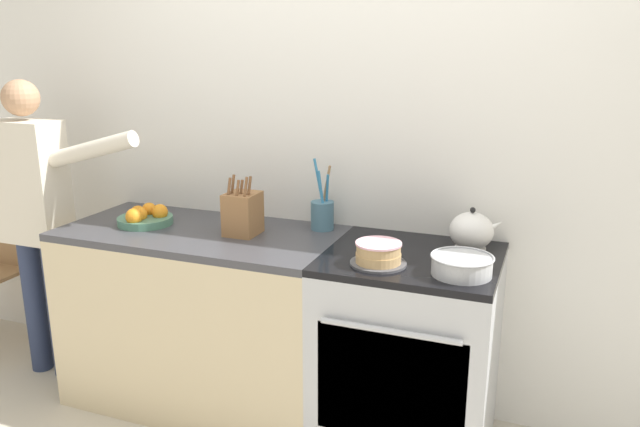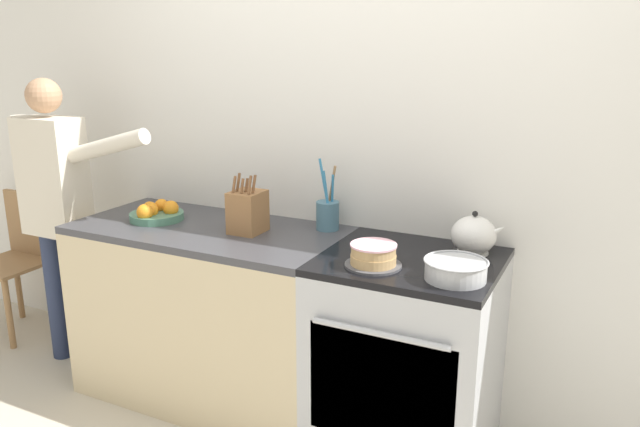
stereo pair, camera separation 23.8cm
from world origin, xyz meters
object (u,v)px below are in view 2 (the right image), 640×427
fruit_bowl (156,213)px  person_baker (57,200)px  stove_range (406,357)px  mixing_bowl (456,270)px  layer_cake (373,256)px  knife_block (248,211)px  dining_chair (20,253)px  tea_kettle (474,235)px  utensil_crock (328,214)px

fruit_bowl → person_baker: person_baker is taller
stove_range → fruit_bowl: (-1.32, -0.01, 0.48)m
mixing_bowl → fruit_bowl: (-1.54, 0.14, -0.00)m
layer_cake → person_baker: 1.85m
layer_cake → person_baker: person_baker is taller
mixing_bowl → knife_block: bearing=170.5°
mixing_bowl → dining_chair: 2.81m
person_baker → knife_block: bearing=11.0°
mixing_bowl → fruit_bowl: 1.55m
mixing_bowl → fruit_bowl: size_ratio=0.91×
tea_kettle → mixing_bowl: (0.01, -0.33, -0.04)m
stove_range → dining_chair: 2.54m
tea_kettle → fruit_bowl: size_ratio=0.87×
layer_cake → knife_block: knife_block is taller
mixing_bowl → dining_chair: mixing_bowl is taller
stove_range → utensil_crock: utensil_crock is taller
person_baker → dining_chair: bearing=169.7°
tea_kettle → knife_block: size_ratio=0.82×
stove_range → knife_block: bearing=178.7°
stove_range → layer_cake: 0.52m
knife_block → fruit_bowl: 0.53m
mixing_bowl → person_baker: person_baker is taller
utensil_crock → person_baker: 1.49m
knife_block → fruit_bowl: knife_block is taller
layer_cake → mixing_bowl: 0.33m
layer_cake → tea_kettle: bearing=46.6°
knife_block → dining_chair: knife_block is taller
person_baker → dining_chair: 0.76m
mixing_bowl → knife_block: 1.04m
tea_kettle → dining_chair: bearing=-178.6°
stove_range → utensil_crock: 0.75m
fruit_bowl → dining_chair: (-1.22, 0.13, -0.43)m
layer_cake → knife_block: bearing=166.1°
fruit_bowl → person_baker: 0.63m
layer_cake → knife_block: size_ratio=0.81×
person_baker → dining_chair: (-0.59, 0.18, -0.44)m
fruit_bowl → dining_chair: 1.30m
mixing_bowl → utensil_crock: (-0.71, 0.37, 0.04)m
utensil_crock → fruit_bowl: size_ratio=1.29×
layer_cake → mixing_bowl: bearing=0.3°
mixing_bowl → knife_block: size_ratio=0.86×
mixing_bowl → utensil_crock: utensil_crock is taller
layer_cake → person_baker: bearing=177.3°
layer_cake → tea_kettle: (0.32, 0.33, 0.04)m
knife_block → dining_chair: size_ratio=0.33×
mixing_bowl → knife_block: knife_block is taller
mixing_bowl → dining_chair: bearing=174.5°
fruit_bowl → stove_range: bearing=0.5°
stove_range → knife_block: knife_block is taller
fruit_bowl → layer_cake: bearing=-6.7°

